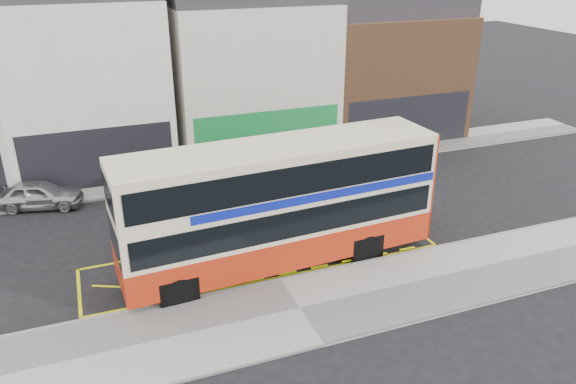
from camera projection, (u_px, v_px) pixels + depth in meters
name	position (u px, v px, depth m)	size (l,w,h in m)	color
ground	(277.00, 277.00, 21.10)	(120.00, 120.00, 0.00)	black
pavement	(300.00, 309.00, 19.10)	(40.00, 4.00, 0.15)	#A7A59E
kerb	(280.00, 280.00, 20.75)	(40.00, 0.15, 0.15)	gray
far_pavement	(208.00, 173.00, 30.47)	(50.00, 3.00, 0.15)	#A7A59E
road_markings	(263.00, 257.00, 22.47)	(14.00, 3.40, 0.01)	#FBF60D
terrace_left	(85.00, 70.00, 29.97)	(8.00, 8.01, 11.80)	white
terrace_green_shop	(246.00, 63.00, 33.00)	(9.00, 8.01, 11.30)	beige
terrace_right	(380.00, 61.00, 36.12)	(9.00, 8.01, 10.30)	brown
double_decker_bus	(280.00, 203.00, 21.10)	(12.30, 3.50, 4.86)	beige
bus_stop_post	(180.00, 249.00, 18.75)	(0.84, 0.17, 3.35)	black
car_silver	(39.00, 194.00, 26.41)	(1.59, 3.94, 1.34)	#A9A8AD
car_grey	(161.00, 179.00, 28.00)	(1.54, 4.42, 1.46)	#373A3E
car_white	(336.00, 162.00, 30.33)	(1.93, 4.74, 1.38)	silver
street_tree_right	(304.00, 87.00, 32.15)	(2.70, 2.70, 5.84)	black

